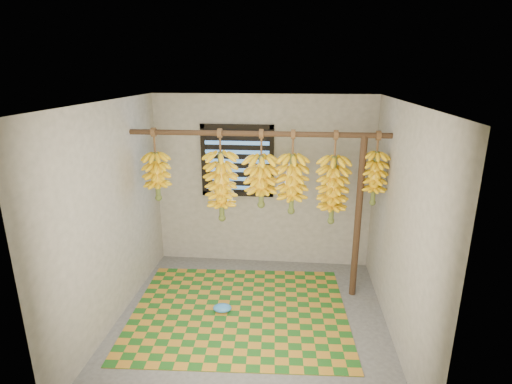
# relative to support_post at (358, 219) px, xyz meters

# --- Properties ---
(floor) EXTENTS (3.00, 3.00, 0.01)m
(floor) POSITION_rel_support_post_xyz_m (-1.20, -0.70, -1.00)
(floor) COLOR #4E4E4E
(floor) RESTS_ON ground
(ceiling) EXTENTS (3.00, 3.00, 0.01)m
(ceiling) POSITION_rel_support_post_xyz_m (-1.20, -0.70, 1.40)
(ceiling) COLOR silver
(ceiling) RESTS_ON wall_back
(wall_back) EXTENTS (3.00, 0.01, 2.40)m
(wall_back) POSITION_rel_support_post_xyz_m (-1.20, 0.80, 0.20)
(wall_back) COLOR slate
(wall_back) RESTS_ON floor
(wall_left) EXTENTS (0.01, 3.00, 2.40)m
(wall_left) POSITION_rel_support_post_xyz_m (-2.71, -0.70, 0.20)
(wall_left) COLOR slate
(wall_left) RESTS_ON floor
(wall_right) EXTENTS (0.01, 3.00, 2.40)m
(wall_right) POSITION_rel_support_post_xyz_m (0.30, -0.70, 0.20)
(wall_right) COLOR slate
(wall_right) RESTS_ON floor
(window) EXTENTS (1.00, 0.04, 1.00)m
(window) POSITION_rel_support_post_xyz_m (-1.55, 0.78, 0.50)
(window) COLOR black
(window) RESTS_ON wall_back
(hanging_pole) EXTENTS (3.00, 0.06, 0.06)m
(hanging_pole) POSITION_rel_support_post_xyz_m (-1.20, 0.00, 1.00)
(hanging_pole) COLOR #422B1B
(hanging_pole) RESTS_ON wall_left
(support_post) EXTENTS (0.08, 0.08, 2.00)m
(support_post) POSITION_rel_support_post_xyz_m (0.00, 0.00, 0.00)
(support_post) COLOR #422B1B
(support_post) RESTS_ON floor
(woven_mat) EXTENTS (2.56, 2.09, 0.01)m
(woven_mat) POSITION_rel_support_post_xyz_m (-1.36, -0.52, -0.99)
(woven_mat) COLOR #1E5A1A
(woven_mat) RESTS_ON floor
(plastic_bag) EXTENTS (0.23, 0.17, 0.09)m
(plastic_bag) POSITION_rel_support_post_xyz_m (-1.55, -0.55, -0.95)
(plastic_bag) COLOR #3681C9
(plastic_bag) RESTS_ON woven_mat
(banana_bunch_a) EXTENTS (0.32, 0.32, 0.88)m
(banana_bunch_a) POSITION_rel_support_post_xyz_m (-2.42, 0.00, 0.47)
(banana_bunch_a) COLOR brown
(banana_bunch_a) RESTS_ON hanging_pole
(banana_bunch_b) EXTENTS (0.38, 0.38, 1.11)m
(banana_bunch_b) POSITION_rel_support_post_xyz_m (-1.63, 0.00, 0.36)
(banana_bunch_b) COLOR brown
(banana_bunch_b) RESTS_ON hanging_pole
(banana_bunch_c) EXTENTS (0.39, 0.39, 0.92)m
(banana_bunch_c) POSITION_rel_support_post_xyz_m (-1.15, 0.00, 0.44)
(banana_bunch_c) COLOR brown
(banana_bunch_c) RESTS_ON hanging_pole
(banana_bunch_d) EXTENTS (0.36, 0.36, 0.99)m
(banana_bunch_d) POSITION_rel_support_post_xyz_m (-0.79, 0.00, 0.42)
(banana_bunch_d) COLOR brown
(banana_bunch_d) RESTS_ON hanging_pole
(banana_bunch_e) EXTENTS (0.37, 0.37, 1.10)m
(banana_bunch_e) POSITION_rel_support_post_xyz_m (-0.32, 0.00, 0.36)
(banana_bunch_e) COLOR brown
(banana_bunch_e) RESTS_ON hanging_pole
(banana_bunch_f) EXTENTS (0.27, 0.27, 0.85)m
(banana_bunch_f) POSITION_rel_support_post_xyz_m (0.15, 0.00, 0.51)
(banana_bunch_f) COLOR brown
(banana_bunch_f) RESTS_ON hanging_pole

